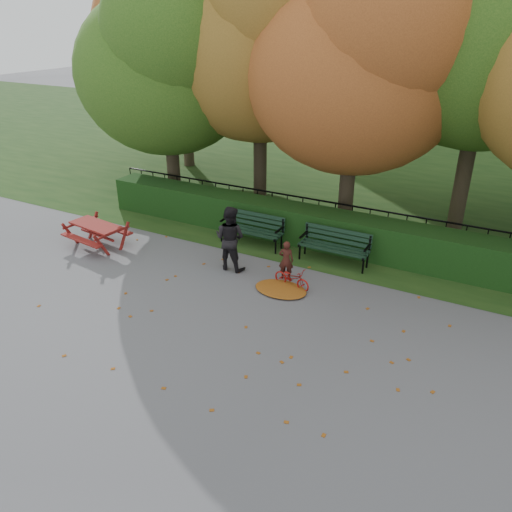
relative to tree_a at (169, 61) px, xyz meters
The scene contains 17 objects.
ground 8.86m from the tree_a, 47.07° to the right, with size 90.00×90.00×0.00m, color slate.
grass_strip 10.87m from the tree_a, 58.37° to the left, with size 90.00×90.00×0.00m, color #183712.
hedge 6.65m from the tree_a, 11.73° to the right, with size 13.00×0.90×1.00m, color black.
iron_fence 6.55m from the tree_a, ahead, with size 14.00×0.04×1.02m.
tree_a is the anchor object (origin of this frame).
tree_b 3.11m from the tree_a, 23.05° to the left, with size 6.72×6.40×8.79m.
tree_c 6.04m from the tree_a, ahead, with size 6.30×6.00×8.00m.
tree_d 9.33m from the tree_a, 10.33° to the left, with size 7.14×6.80×9.58m.
tree_f 4.31m from the tree_a, 117.98° to the left, with size 6.93×6.60×9.19m.
bench_left 5.89m from the tree_a, 25.76° to the right, with size 1.80×0.57×0.88m.
bench_right 7.69m from the tree_a, 16.61° to the right, with size 1.80×0.57×0.88m.
picnic_table 5.69m from the tree_a, 87.16° to the right, with size 1.69×1.43×0.75m.
leaf_pile 8.23m from the tree_a, 34.16° to the right, with size 1.25×0.87×0.09m, color maroon.
leaf_scatter 8.67m from the tree_a, 45.49° to the right, with size 9.00×5.70×0.01m, color maroon, non-canonical shape.
child 7.61m from the tree_a, 30.49° to the right, with size 0.36×0.24×0.99m, color #3B1813.
adult 6.50m from the tree_a, 39.96° to the right, with size 0.80×0.62×1.65m, color black.
bicycle 8.11m from the tree_a, 31.57° to the right, with size 0.33×0.95×0.50m, color #9C120E.
Camera 1 is at (4.77, -7.46, 5.82)m, focal length 35.00 mm.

